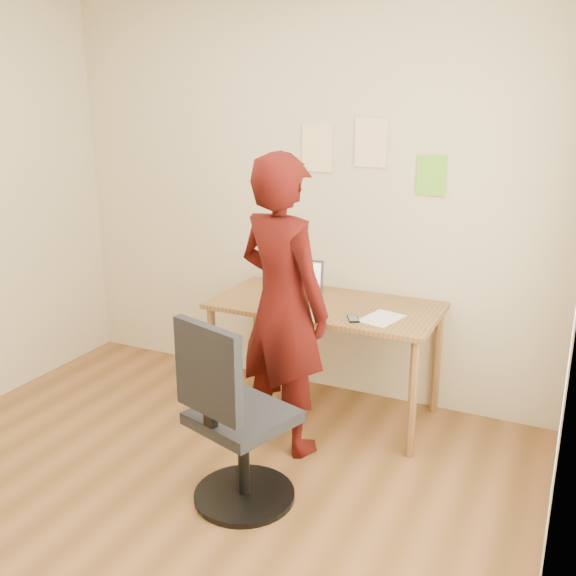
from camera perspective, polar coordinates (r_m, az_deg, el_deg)
The scene contains 10 objects.
room at distance 2.83m, azimuth -13.57°, elevation 3.45°, with size 3.58×3.58×2.78m.
desk at distance 4.02m, azimuth 3.34°, elevation -2.55°, with size 1.40×0.70×0.74m.
laptop at distance 4.09m, azimuth 0.86°, elevation -0.14°, with size 0.37×0.34×0.22m.
paper_sheet at distance 3.76m, azimuth 8.32°, elevation -2.67°, with size 0.19×0.27×0.00m, color white.
phone at distance 3.72m, azimuth 5.81°, elevation -2.74°, with size 0.11×0.13×0.01m.
wall_note_left at distance 4.22m, azimuth 2.61°, elevation 12.31°, with size 0.21×0.00×0.30m, color #FED798.
wall_note_mid at distance 4.09m, azimuth 7.38°, elevation 12.70°, with size 0.21×0.00×0.30m, color #FED798.
wall_note_right at distance 4.00m, azimuth 12.63°, elevation 9.71°, with size 0.18×0.00×0.24m, color #72D02E.
office_chair at distance 3.21m, azimuth -4.89°, elevation -12.28°, with size 0.55×0.56×0.99m.
person at distance 3.58m, azimuth -0.47°, elevation -1.58°, with size 0.62×0.41×1.71m, color #3E0B08.
Camera 1 is at (1.75, -2.14, 1.98)m, focal length 40.00 mm.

